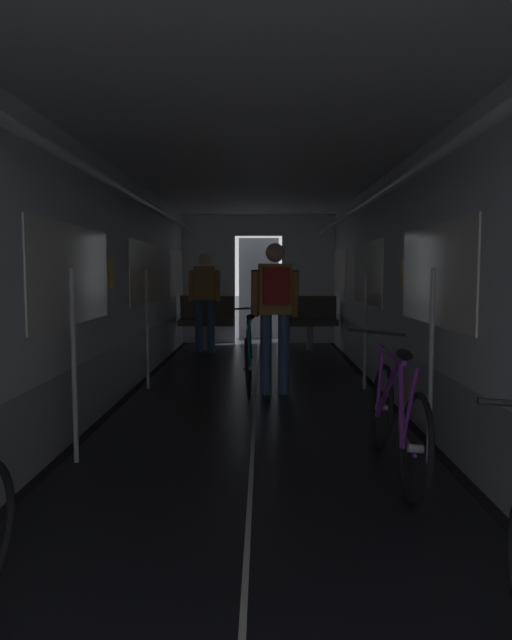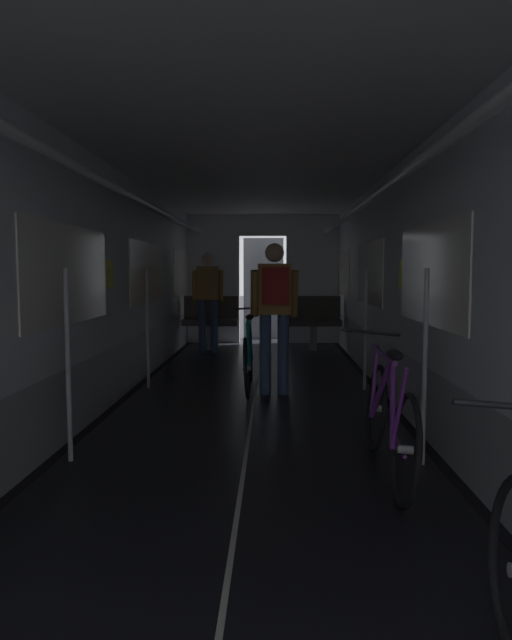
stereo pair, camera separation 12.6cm
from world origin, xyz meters
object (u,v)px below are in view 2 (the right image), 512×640
at_px(bench_seat_far_left, 210,317).
at_px(person_standing_near_bench, 208,295).
at_px(bicycle_purple, 389,419).
at_px(person_cyclist_aisle, 275,304).
at_px(bicycle_teal_in_aisle, 249,357).
at_px(bench_seat_far_right, 313,318).

bearing_deg(bench_seat_far_left, person_standing_near_bench, -89.59).
height_order(bicycle_purple, person_cyclist_aisle, person_cyclist_aisle).
bearing_deg(bicycle_teal_in_aisle, person_cyclist_aisle, -41.66).
bearing_deg(bench_seat_far_right, bicycle_teal_in_aisle, -106.08).
bearing_deg(person_cyclist_aisle, bicycle_purple, -73.12).
distance_m(bench_seat_far_left, bench_seat_far_right, 1.80).
height_order(bench_seat_far_right, bicycle_purple, bench_seat_far_right).
xyz_separation_m(bench_seat_far_right, bicycle_teal_in_aisle, (-0.98, -3.41, -0.18)).
bearing_deg(bench_seat_far_left, person_cyclist_aisle, -73.06).
distance_m(bench_seat_far_left, person_cyclist_aisle, 3.87).
height_order(bench_seat_far_left, bicycle_teal_in_aisle, bench_seat_far_left).
relative_size(bench_seat_far_right, person_cyclist_aisle, 0.58).
distance_m(bench_seat_far_left, person_standing_near_bench, 0.55).
relative_size(bench_seat_far_right, bicycle_purple, 0.58).
bearing_deg(person_cyclist_aisle, bicycle_teal_in_aisle, 138.34).
bearing_deg(bicycle_teal_in_aisle, bench_seat_far_right, 73.92).
height_order(bench_seat_far_left, bench_seat_far_right, same).
height_order(bench_seat_far_right, bicycle_teal_in_aisle, bench_seat_far_right).
relative_size(bicycle_purple, bicycle_teal_in_aisle, 1.00).
bearing_deg(person_cyclist_aisle, bench_seat_far_left, 106.94).
distance_m(bicycle_purple, person_cyclist_aisle, 2.71).
distance_m(bench_seat_far_right, person_cyclist_aisle, 3.76).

